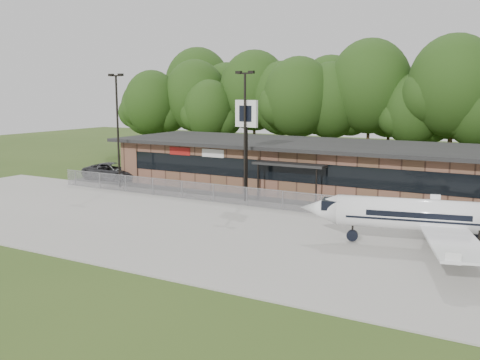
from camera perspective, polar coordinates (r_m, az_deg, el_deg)
The scene contains 11 objects.
ground at distance 26.44m, azimuth -7.32°, elevation -9.79°, with size 160.00×160.00×0.00m, color #334C1B.
apron at distance 32.89m, azimuth 1.03°, elevation -5.79°, with size 64.00×18.00×0.08m, color #9E9B93.
parking_lot at distance 43.10m, azimuth 8.29°, elevation -2.24°, with size 50.00×9.00×0.06m, color #383835.
terminal at distance 46.86m, azimuth 10.30°, elevation 1.30°, with size 41.00×11.65×4.30m.
fence at distance 38.86m, azimuth 5.93°, elevation -2.35°, with size 46.00×0.04×1.52m.
treeline at distance 63.78m, azimuth 15.81°, elevation 8.01°, with size 72.00×12.00×15.00m, color #233E13, non-canonical shape.
light_pole_left at distance 49.26m, azimuth -12.93°, elevation 6.05°, with size 1.55×0.30×10.23m.
light_pole_mid at distance 41.69m, azimuth 0.52°, elevation 5.72°, with size 1.55×0.30×10.23m.
business_jet at distance 31.34m, azimuth 21.43°, elevation -3.75°, with size 15.55×13.98×5.26m.
suv at distance 54.32m, azimuth -13.39°, elevation 0.89°, with size 2.84×6.17×1.71m, color #343437.
pole_sign at distance 41.95m, azimuth 0.68°, elevation 5.96°, with size 2.11×0.64×8.02m.
Camera 1 is at (15.00, -19.98, 8.66)m, focal length 40.00 mm.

